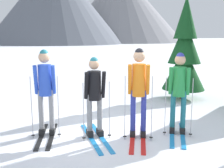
{
  "coord_description": "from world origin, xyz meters",
  "views": [
    {
      "loc": [
        -0.62,
        -5.69,
        2.12
      ],
      "look_at": [
        0.19,
        0.28,
        1.05
      ],
      "focal_mm": 44.0,
      "sensor_mm": 36.0,
      "label": 1
    }
  ],
  "objects_px": {
    "skier_in_black": "(94,93)",
    "skier_in_orange": "(139,87)",
    "skier_in_blue": "(45,87)",
    "pine_tree_mid": "(185,53)",
    "skier_in_green": "(179,90)"
  },
  "relations": [
    {
      "from": "skier_in_blue",
      "to": "pine_tree_mid",
      "type": "distance_m",
      "value": 5.17
    },
    {
      "from": "skier_in_orange",
      "to": "skier_in_black",
      "type": "bearing_deg",
      "value": 170.91
    },
    {
      "from": "skier_in_blue",
      "to": "skier_in_orange",
      "type": "xyz_separation_m",
      "value": [
        1.92,
        -0.38,
        0.02
      ]
    },
    {
      "from": "skier_in_blue",
      "to": "pine_tree_mid",
      "type": "bearing_deg",
      "value": 34.5
    },
    {
      "from": "skier_in_orange",
      "to": "pine_tree_mid",
      "type": "relative_size",
      "value": 0.55
    },
    {
      "from": "skier_in_black",
      "to": "skier_in_orange",
      "type": "relative_size",
      "value": 0.96
    },
    {
      "from": "skier_in_black",
      "to": "pine_tree_mid",
      "type": "distance_m",
      "value": 4.55
    },
    {
      "from": "skier_in_green",
      "to": "pine_tree_mid",
      "type": "bearing_deg",
      "value": 66.25
    },
    {
      "from": "skier_in_blue",
      "to": "pine_tree_mid",
      "type": "relative_size",
      "value": 0.54
    },
    {
      "from": "skier_in_orange",
      "to": "pine_tree_mid",
      "type": "height_order",
      "value": "pine_tree_mid"
    },
    {
      "from": "skier_in_black",
      "to": "skier_in_orange",
      "type": "height_order",
      "value": "skier_in_orange"
    },
    {
      "from": "skier_in_orange",
      "to": "pine_tree_mid",
      "type": "bearing_deg",
      "value": 54.9
    },
    {
      "from": "skier_in_orange",
      "to": "skier_in_green",
      "type": "xyz_separation_m",
      "value": [
        0.9,
        0.07,
        -0.09
      ]
    },
    {
      "from": "skier_in_blue",
      "to": "skier_in_black",
      "type": "height_order",
      "value": "skier_in_blue"
    },
    {
      "from": "skier_in_blue",
      "to": "skier_in_black",
      "type": "relative_size",
      "value": 1.03
    }
  ]
}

